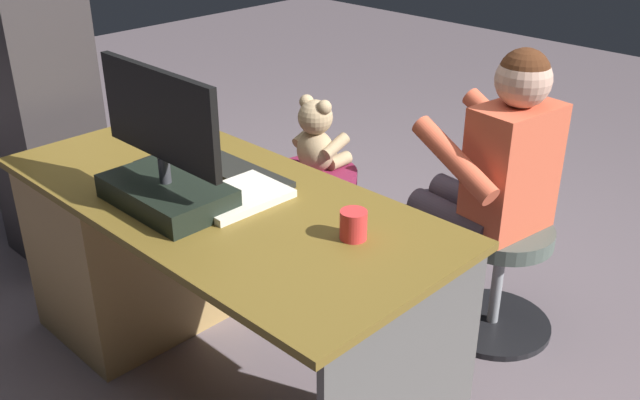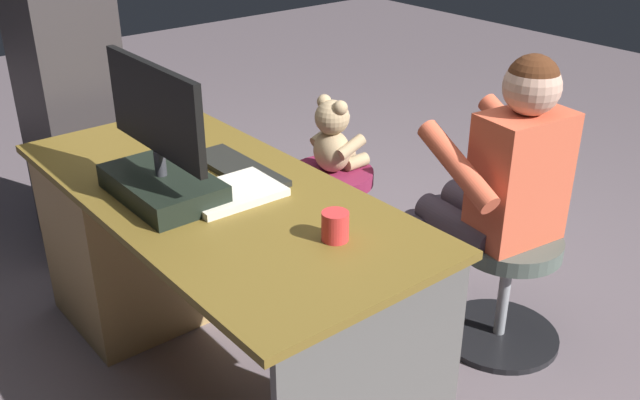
# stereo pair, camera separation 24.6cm
# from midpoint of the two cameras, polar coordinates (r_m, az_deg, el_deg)

# --- Properties ---
(ground_plane) EXTENTS (10.00, 10.00, 0.00)m
(ground_plane) POSITION_cam_midpoint_polar(r_m,az_deg,el_deg) (2.86, -3.68, -10.32)
(ground_plane) COLOR slate
(desk) EXTENTS (1.59, 0.73, 0.72)m
(desk) POSITION_cam_midpoint_polar(r_m,az_deg,el_deg) (2.77, -15.69, -3.24)
(desk) COLOR brown
(desk) RESTS_ON ground_plane
(monitor) EXTENTS (0.54, 0.25, 0.43)m
(monitor) POSITION_cam_midpoint_polar(r_m,az_deg,el_deg) (2.22, -15.46, 2.46)
(monitor) COLOR black
(monitor) RESTS_ON desk
(keyboard) EXTENTS (0.42, 0.14, 0.02)m
(keyboard) POSITION_cam_midpoint_polar(r_m,az_deg,el_deg) (2.42, -9.50, 2.12)
(keyboard) COLOR black
(keyboard) RESTS_ON desk
(computer_mouse) EXTENTS (0.06, 0.10, 0.04)m
(computer_mouse) POSITION_cam_midpoint_polar(r_m,az_deg,el_deg) (2.64, -13.69, 3.97)
(computer_mouse) COLOR #212822
(computer_mouse) RESTS_ON desk
(cup) EXTENTS (0.08, 0.08, 0.09)m
(cup) POSITION_cam_midpoint_polar(r_m,az_deg,el_deg) (1.99, -0.85, -2.09)
(cup) COLOR red
(cup) RESTS_ON desk
(tv_remote) EXTENTS (0.05, 0.15, 0.02)m
(tv_remote) POSITION_cam_midpoint_polar(r_m,az_deg,el_deg) (2.59, -15.73, 3.11)
(tv_remote) COLOR black
(tv_remote) RESTS_ON desk
(notebook_binder) EXTENTS (0.23, 0.31, 0.02)m
(notebook_binder) POSITION_cam_midpoint_polar(r_m,az_deg,el_deg) (2.25, -9.72, 0.18)
(notebook_binder) COLOR beige
(notebook_binder) RESTS_ON desk
(office_chair_teddy) EXTENTS (0.45, 0.45, 0.45)m
(office_chair_teddy) POSITION_cam_midpoint_polar(r_m,az_deg,el_deg) (3.19, -2.56, -0.73)
(office_chair_teddy) COLOR black
(office_chair_teddy) RESTS_ON ground_plane
(teddy_bear) EXTENTS (0.23, 0.23, 0.33)m
(teddy_bear) POSITION_cam_midpoint_polar(r_m,az_deg,el_deg) (3.06, -2.54, 4.99)
(teddy_bear) COLOR tan
(teddy_bear) RESTS_ON office_chair_teddy
(visitor_chair) EXTENTS (0.45, 0.45, 0.45)m
(visitor_chair) POSITION_cam_midpoint_polar(r_m,az_deg,el_deg) (2.79, 11.66, -5.57)
(visitor_chair) COLOR black
(visitor_chair) RESTS_ON ground_plane
(person) EXTENTS (0.54, 0.52, 1.12)m
(person) POSITION_cam_midpoint_polar(r_m,az_deg,el_deg) (2.63, 10.87, 2.42)
(person) COLOR #D4573A
(person) RESTS_ON ground_plane
(equipment_rack) EXTENTS (0.44, 0.36, 1.44)m
(equipment_rack) POSITION_cam_midpoint_polar(r_m,az_deg,el_deg) (3.36, -23.48, 7.04)
(equipment_rack) COLOR #312D2D
(equipment_rack) RESTS_ON ground_plane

